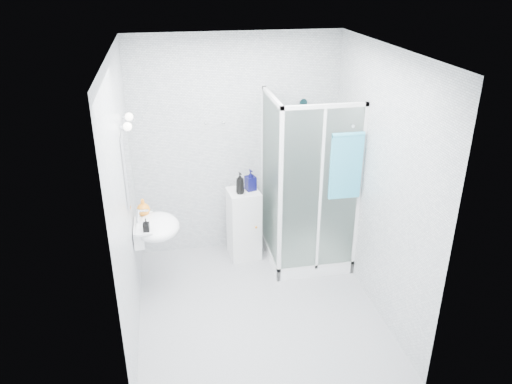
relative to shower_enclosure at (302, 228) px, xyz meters
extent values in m
cube|color=silver|center=(-0.67, -0.77, 0.85)|extent=(2.40, 2.60, 2.60)
cube|color=#A3A5A8|center=(-0.67, -0.77, -0.44)|extent=(2.40, 2.60, 0.01)
cube|color=silver|center=(-0.67, -0.77, 2.15)|extent=(2.40, 2.60, 0.01)
cube|color=white|center=(0.08, 0.08, -0.39)|extent=(0.90, 0.90, 0.12)
cube|color=white|center=(-0.35, 0.08, 1.53)|extent=(0.04, 0.90, 0.04)
cube|color=white|center=(0.08, -0.35, 1.53)|extent=(0.90, 0.04, 0.04)
cube|color=white|center=(-0.35, -0.35, 0.55)|extent=(0.04, 0.04, 2.00)
cube|color=white|center=(-0.36, 0.08, 0.59)|extent=(0.02, 0.82, 1.84)
cube|color=white|center=(0.08, -0.36, 0.59)|extent=(0.82, 0.02, 1.84)
cube|color=white|center=(0.08, -0.35, 0.59)|extent=(0.03, 0.04, 1.84)
cylinder|color=silver|center=(0.08, 0.47, 0.90)|extent=(0.02, 0.02, 1.00)
cylinder|color=silver|center=(0.08, 0.44, 1.37)|extent=(0.09, 0.05, 0.09)
cylinder|color=silver|center=(0.13, 0.50, 0.60)|extent=(0.12, 0.04, 0.12)
cylinder|color=silver|center=(0.36, -0.39, 1.33)|extent=(0.03, 0.05, 0.03)
cube|color=white|center=(-1.81, -0.32, 0.30)|extent=(0.10, 0.40, 0.18)
ellipsoid|color=white|center=(-1.63, -0.32, 0.35)|extent=(0.46, 0.56, 0.20)
cube|color=white|center=(-1.75, -0.32, 0.40)|extent=(0.16, 0.50, 0.02)
cylinder|color=silver|center=(-1.81, -0.32, 0.48)|extent=(0.04, 0.04, 0.16)
cylinder|color=silver|center=(-1.76, -0.32, 0.55)|extent=(0.12, 0.02, 0.02)
cube|color=white|center=(-1.85, -0.32, 1.05)|extent=(0.02, 0.60, 0.70)
cylinder|color=silver|center=(-1.84, -0.48, 1.47)|extent=(0.05, 0.04, 0.04)
sphere|color=white|center=(-1.80, -0.48, 1.47)|extent=(0.08, 0.08, 0.08)
cylinder|color=silver|center=(-1.84, -0.16, 1.47)|extent=(0.05, 0.04, 0.04)
sphere|color=white|center=(-1.80, -0.16, 1.47)|extent=(0.08, 0.08, 0.08)
cylinder|color=silver|center=(-1.02, 0.50, 1.17)|extent=(0.02, 0.04, 0.02)
sphere|color=silver|center=(-1.02, 0.48, 1.17)|extent=(0.03, 0.03, 0.03)
cylinder|color=silver|center=(-0.82, 0.50, 1.17)|extent=(0.02, 0.04, 0.02)
sphere|color=silver|center=(-0.82, 0.48, 1.17)|extent=(0.03, 0.03, 0.03)
cube|color=white|center=(-0.64, 0.26, -0.02)|extent=(0.38, 0.38, 0.86)
cube|color=white|center=(-0.64, 0.09, -0.02)|extent=(0.32, 0.04, 0.73)
sphere|color=#C6721B|center=(-0.53, 0.08, 0.02)|extent=(0.03, 0.03, 0.03)
cube|color=#329CBF|center=(0.32, -0.40, 0.90)|extent=(0.34, 0.04, 0.69)
cylinder|color=#329CBF|center=(0.32, -0.40, 1.24)|extent=(0.34, 0.05, 0.05)
imported|color=black|center=(-0.69, 0.21, 0.54)|extent=(0.12, 0.12, 0.25)
imported|color=#0A0B41|center=(-0.55, 0.28, 0.53)|extent=(0.14, 0.14, 0.25)
imported|color=orange|center=(-1.76, -0.14, 0.50)|extent=(0.18, 0.18, 0.18)
imported|color=black|center=(-1.72, -0.51, 0.48)|extent=(0.07, 0.07, 0.13)
camera|label=1|loc=(-1.46, -4.90, 2.80)|focal=35.00mm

